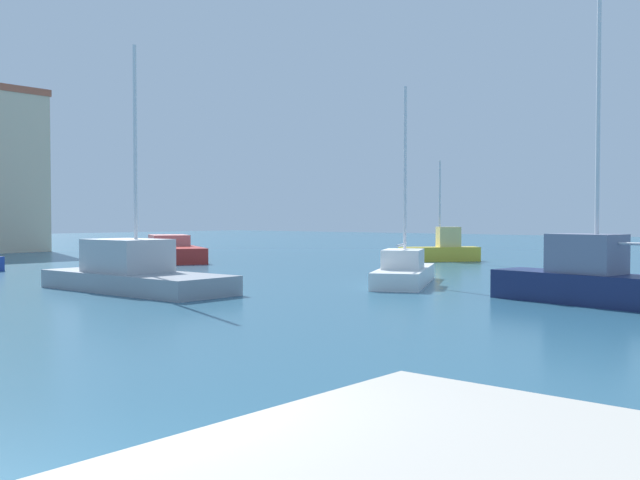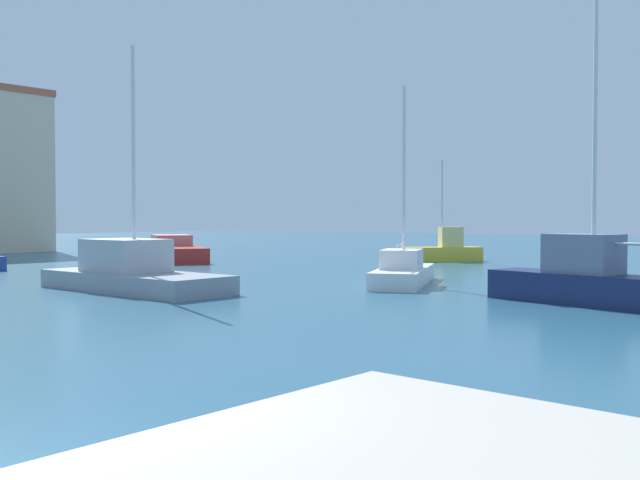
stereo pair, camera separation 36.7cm
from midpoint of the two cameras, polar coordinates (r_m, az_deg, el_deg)
name	(u,v)px [view 1 (the left image)]	position (r m, az deg, el deg)	size (l,w,h in m)	color
water	(142,278)	(31.30, -14.08, -2.88)	(160.00, 160.00, 0.00)	#285670
motorboat_red_mid_harbor	(170,251)	(43.46, -11.92, -0.86)	(6.65, 8.88, 1.49)	#B22823
sailboat_grey_near_pier	(133,272)	(25.76, -14.83, -2.47)	(2.79, 7.70, 8.35)	gray
sailboat_navy_far_right	(594,278)	(22.40, 20.23, -2.84)	(2.63, 6.40, 10.10)	#19234C
sailboat_yellow_outer_mooring	(441,250)	(42.26, 9.24, -0.79)	(4.31, 3.78, 5.76)	gold
sailboat_white_inner_mooring	(404,271)	(27.43, 6.24, -2.43)	(6.15, 4.24, 7.41)	white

